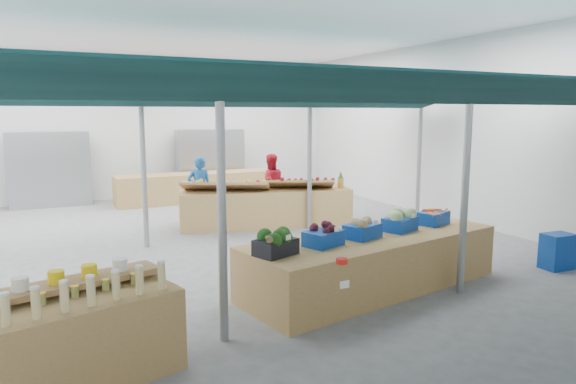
% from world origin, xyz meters
% --- Properties ---
extents(floor, '(13.00, 13.00, 0.00)m').
position_xyz_m(floor, '(0.00, 0.00, 0.00)').
color(floor, '#5E5E61').
rests_on(floor, ground).
extents(hall, '(13.00, 13.00, 13.00)m').
position_xyz_m(hall, '(0.00, 1.44, 2.65)').
color(hall, silver).
rests_on(hall, ground).
extents(pole_grid, '(10.00, 4.60, 3.00)m').
position_xyz_m(pole_grid, '(0.75, -1.75, 1.81)').
color(pole_grid, gray).
rests_on(pole_grid, floor).
extents(awnings, '(9.50, 7.08, 0.30)m').
position_xyz_m(awnings, '(0.75, -1.75, 2.78)').
color(awnings, black).
rests_on(awnings, pole_grid).
extents(back_shelving_left, '(2.00, 0.50, 2.00)m').
position_xyz_m(back_shelving_left, '(-2.50, 6.00, 1.00)').
color(back_shelving_left, '#B23F33').
rests_on(back_shelving_left, floor).
extents(back_shelving_right, '(2.00, 0.50, 2.00)m').
position_xyz_m(back_shelving_right, '(2.00, 6.00, 1.00)').
color(back_shelving_right, '#B23F33').
rests_on(back_shelving_right, floor).
extents(bottle_shelf, '(2.01, 1.51, 1.10)m').
position_xyz_m(bottle_shelf, '(-2.55, -4.26, 0.45)').
color(bottle_shelf, olive).
rests_on(bottle_shelf, floor).
extents(veg_counter, '(4.14, 2.01, 0.77)m').
position_xyz_m(veg_counter, '(1.51, -3.27, 0.39)').
color(veg_counter, olive).
rests_on(veg_counter, floor).
extents(fruit_counter, '(3.92, 1.75, 0.82)m').
position_xyz_m(fruit_counter, '(1.78, 1.23, 0.41)').
color(fruit_counter, olive).
rests_on(fruit_counter, floor).
extents(far_counter, '(4.58, 1.00, 0.82)m').
position_xyz_m(far_counter, '(1.31, 5.09, 0.41)').
color(far_counter, olive).
rests_on(far_counter, floor).
extents(crate_stack, '(0.51, 0.38, 0.58)m').
position_xyz_m(crate_stack, '(4.75, -3.83, 0.29)').
color(crate_stack, '#0E3B98').
rests_on(crate_stack, floor).
extents(vendor_left, '(0.62, 0.48, 1.53)m').
position_xyz_m(vendor_left, '(0.58, 2.33, 0.76)').
color(vendor_left, '#175199').
rests_on(vendor_left, floor).
extents(vendor_right, '(0.85, 0.73, 1.53)m').
position_xyz_m(vendor_right, '(2.38, 2.33, 0.76)').
color(vendor_right, red).
rests_on(vendor_right, floor).
extents(crate_broccoli, '(0.59, 0.50, 0.35)m').
position_xyz_m(crate_broccoli, '(-0.17, -3.58, 0.93)').
color(crate_broccoli, black).
rests_on(crate_broccoli, veg_counter).
extents(crate_beets, '(0.59, 0.50, 0.29)m').
position_xyz_m(crate_beets, '(0.59, -3.44, 0.91)').
color(crate_beets, '#0E3B98').
rests_on(crate_beets, veg_counter).
extents(crate_celeriac, '(0.59, 0.50, 0.31)m').
position_xyz_m(crate_celeriac, '(1.29, -3.31, 0.92)').
color(crate_celeriac, '#0E3B98').
rests_on(crate_celeriac, veg_counter).
extents(crate_cabbage, '(0.59, 0.50, 0.35)m').
position_xyz_m(crate_cabbage, '(2.05, -3.18, 0.93)').
color(crate_cabbage, '#0E3B98').
rests_on(crate_cabbage, veg_counter).
extents(crate_carrots, '(0.59, 0.50, 0.29)m').
position_xyz_m(crate_carrots, '(2.81, -3.04, 0.88)').
color(crate_carrots, '#0E3B98').
rests_on(crate_carrots, veg_counter).
extents(sparrow, '(0.12, 0.09, 0.11)m').
position_xyz_m(sparrow, '(-0.32, -3.74, 1.02)').
color(sparrow, brown).
rests_on(sparrow, crate_broccoli).
extents(pole_ribbon, '(0.12, 0.12, 0.28)m').
position_xyz_m(pole_ribbon, '(-0.17, -5.12, 1.08)').
color(pole_ribbon, red).
rests_on(pole_ribbon, pole_grid).
extents(apple_heap_yellow, '(2.01, 1.47, 0.27)m').
position_xyz_m(apple_heap_yellow, '(0.88, 1.34, 0.98)').
color(apple_heap_yellow, '#997247').
rests_on(apple_heap_yellow, fruit_counter).
extents(apple_heap_red, '(1.65, 1.29, 0.27)m').
position_xyz_m(apple_heap_red, '(2.52, 0.96, 0.98)').
color(apple_heap_red, '#997247').
rests_on(apple_heap_red, fruit_counter).
extents(pineapple, '(0.14, 0.14, 0.39)m').
position_xyz_m(pineapple, '(3.44, 0.75, 1.00)').
color(pineapple, '#8C6019').
rests_on(pineapple, fruit_counter).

